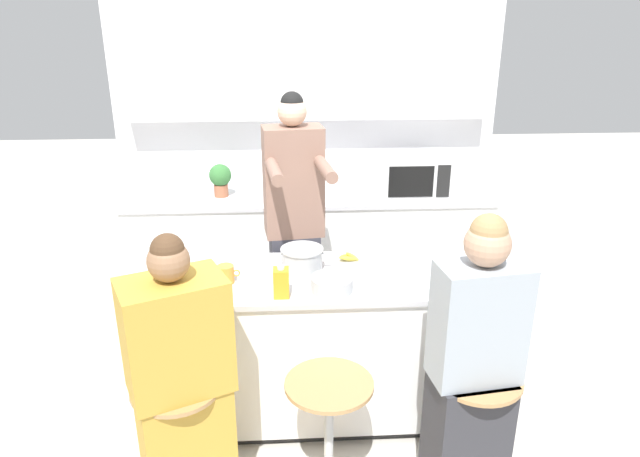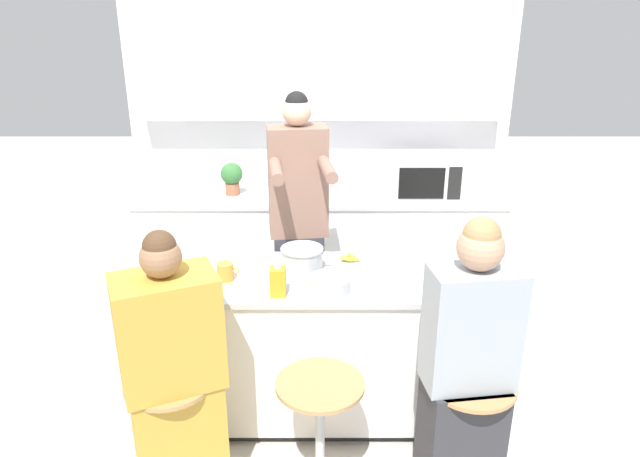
{
  "view_description": "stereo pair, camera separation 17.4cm",
  "coord_description": "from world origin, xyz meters",
  "px_view_note": "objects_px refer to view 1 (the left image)",
  "views": [
    {
      "loc": [
        -0.17,
        -2.82,
        2.26
      ],
      "look_at": [
        0.0,
        0.07,
        1.15
      ],
      "focal_mm": 32.0,
      "sensor_mm": 36.0,
      "label": 1
    },
    {
      "loc": [
        0.0,
        -2.82,
        2.26
      ],
      "look_at": [
        0.0,
        0.07,
        1.15
      ],
      "focal_mm": 32.0,
      "sensor_mm": 36.0,
      "label": 2
    }
  ],
  "objects_px": {
    "banana_bunch": "(348,257)",
    "potted_plant": "(220,178)",
    "bar_stool_center": "(329,431)",
    "person_seated_near": "(473,375)",
    "coffee_cup_near": "(226,274)",
    "microwave": "(412,175)",
    "bar_stool_rightmost": "(472,424)",
    "fruit_bowl": "(458,272)",
    "kitchen_island": "(321,345)",
    "bar_stool_leftmost": "(181,435)",
    "person_wrapped_blanket": "(182,388)",
    "juice_carton": "(281,282)",
    "cooking_pot": "(302,260)",
    "person_cooking": "(294,238)"
  },
  "relations": [
    {
      "from": "banana_bunch",
      "to": "cooking_pot",
      "type": "bearing_deg",
      "value": -155.38
    },
    {
      "from": "coffee_cup_near",
      "to": "microwave",
      "type": "bearing_deg",
      "value": 49.03
    },
    {
      "from": "bar_stool_center",
      "to": "cooking_pot",
      "type": "xyz_separation_m",
      "value": [
        -0.1,
        0.71,
        0.58
      ]
    },
    {
      "from": "banana_bunch",
      "to": "person_wrapped_blanket",
      "type": "bearing_deg",
      "value": -135.24
    },
    {
      "from": "fruit_bowl",
      "to": "coffee_cup_near",
      "type": "xyz_separation_m",
      "value": [
        -1.25,
        0.01,
        0.01
      ]
    },
    {
      "from": "bar_stool_rightmost",
      "to": "microwave",
      "type": "distance_m",
      "value": 2.2
    },
    {
      "from": "kitchen_island",
      "to": "bar_stool_rightmost",
      "type": "relative_size",
      "value": 2.6
    },
    {
      "from": "bar_stool_leftmost",
      "to": "juice_carton",
      "type": "bearing_deg",
      "value": 39.6
    },
    {
      "from": "person_seated_near",
      "to": "juice_carton",
      "type": "distance_m",
      "value": 1.02
    },
    {
      "from": "bar_stool_center",
      "to": "banana_bunch",
      "type": "bearing_deg",
      "value": 78.48
    },
    {
      "from": "bar_stool_rightmost",
      "to": "potted_plant",
      "type": "height_order",
      "value": "potted_plant"
    },
    {
      "from": "bar_stool_center",
      "to": "person_seated_near",
      "type": "height_order",
      "value": "person_seated_near"
    },
    {
      "from": "cooking_pot",
      "to": "coffee_cup_near",
      "type": "xyz_separation_m",
      "value": [
        -0.41,
        -0.12,
        -0.02
      ]
    },
    {
      "from": "fruit_bowl",
      "to": "banana_bunch",
      "type": "distance_m",
      "value": 0.63
    },
    {
      "from": "bar_stool_leftmost",
      "to": "person_cooking",
      "type": "bearing_deg",
      "value": 63.97
    },
    {
      "from": "juice_carton",
      "to": "potted_plant",
      "type": "bearing_deg",
      "value": 105.52
    },
    {
      "from": "banana_bunch",
      "to": "potted_plant",
      "type": "xyz_separation_m",
      "value": [
        -0.86,
        1.31,
        0.12
      ]
    },
    {
      "from": "bar_stool_leftmost",
      "to": "banana_bunch",
      "type": "xyz_separation_m",
      "value": [
        0.87,
        0.82,
        0.53
      ]
    },
    {
      "from": "potted_plant",
      "to": "banana_bunch",
      "type": "bearing_deg",
      "value": -56.52
    },
    {
      "from": "cooking_pot",
      "to": "bar_stool_leftmost",
      "type": "bearing_deg",
      "value": -130.55
    },
    {
      "from": "fruit_bowl",
      "to": "bar_stool_leftmost",
      "type": "bearing_deg",
      "value": -158.76
    },
    {
      "from": "juice_carton",
      "to": "banana_bunch",
      "type": "bearing_deg",
      "value": 47.65
    },
    {
      "from": "fruit_bowl",
      "to": "juice_carton",
      "type": "xyz_separation_m",
      "value": [
        -0.96,
        -0.16,
        0.04
      ]
    },
    {
      "from": "person_wrapped_blanket",
      "to": "person_seated_near",
      "type": "height_order",
      "value": "person_seated_near"
    },
    {
      "from": "bar_stool_leftmost",
      "to": "banana_bunch",
      "type": "distance_m",
      "value": 1.3
    },
    {
      "from": "person_wrapped_blanket",
      "to": "banana_bunch",
      "type": "relative_size",
      "value": 10.37
    },
    {
      "from": "person_wrapped_blanket",
      "to": "bar_stool_leftmost",
      "type": "bearing_deg",
      "value": 132.16
    },
    {
      "from": "person_cooking",
      "to": "banana_bunch",
      "type": "bearing_deg",
      "value": -53.98
    },
    {
      "from": "bar_stool_center",
      "to": "bar_stool_rightmost",
      "type": "bearing_deg",
      "value": 0.61
    },
    {
      "from": "person_wrapped_blanket",
      "to": "bar_stool_rightmost",
      "type": "bearing_deg",
      "value": -23.92
    },
    {
      "from": "bar_stool_rightmost",
      "to": "person_wrapped_blanket",
      "type": "distance_m",
      "value": 1.39
    },
    {
      "from": "coffee_cup_near",
      "to": "kitchen_island",
      "type": "bearing_deg",
      "value": 6.35
    },
    {
      "from": "person_wrapped_blanket",
      "to": "juice_carton",
      "type": "relative_size",
      "value": 8.46
    },
    {
      "from": "microwave",
      "to": "potted_plant",
      "type": "xyz_separation_m",
      "value": [
        -1.5,
        0.04,
        -0.01
      ]
    },
    {
      "from": "bar_stool_leftmost",
      "to": "bar_stool_center",
      "type": "bearing_deg",
      "value": -1.46
    },
    {
      "from": "bar_stool_center",
      "to": "person_wrapped_blanket",
      "type": "xyz_separation_m",
      "value": [
        -0.67,
        0.01,
        0.27
      ]
    },
    {
      "from": "kitchen_island",
      "to": "cooking_pot",
      "type": "height_order",
      "value": "cooking_pot"
    },
    {
      "from": "juice_carton",
      "to": "person_seated_near",
      "type": "bearing_deg",
      "value": -24.98
    },
    {
      "from": "bar_stool_center",
      "to": "bar_stool_rightmost",
      "type": "relative_size",
      "value": 1.0
    },
    {
      "from": "bar_stool_leftmost",
      "to": "coffee_cup_near",
      "type": "bearing_deg",
      "value": 71.86
    },
    {
      "from": "person_wrapped_blanket",
      "to": "cooking_pot",
      "type": "bearing_deg",
      "value": 27.24
    },
    {
      "from": "person_cooking",
      "to": "person_wrapped_blanket",
      "type": "height_order",
      "value": "person_cooking"
    },
    {
      "from": "person_wrapped_blanket",
      "to": "cooking_pot",
      "type": "height_order",
      "value": "person_wrapped_blanket"
    },
    {
      "from": "fruit_bowl",
      "to": "juice_carton",
      "type": "distance_m",
      "value": 0.97
    },
    {
      "from": "person_cooking",
      "to": "microwave",
      "type": "bearing_deg",
      "value": 37.87
    },
    {
      "from": "fruit_bowl",
      "to": "kitchen_island",
      "type": "bearing_deg",
      "value": 174.69
    },
    {
      "from": "banana_bunch",
      "to": "potted_plant",
      "type": "relative_size",
      "value": 0.53
    },
    {
      "from": "bar_stool_center",
      "to": "juice_carton",
      "type": "xyz_separation_m",
      "value": [
        -0.21,
        0.42,
        0.59
      ]
    },
    {
      "from": "person_wrapped_blanket",
      "to": "potted_plant",
      "type": "xyz_separation_m",
      "value": [
        -0.02,
        2.14,
        0.37
      ]
    },
    {
      "from": "bar_stool_rightmost",
      "to": "coffee_cup_near",
      "type": "bearing_deg",
      "value": 154.17
    }
  ]
}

